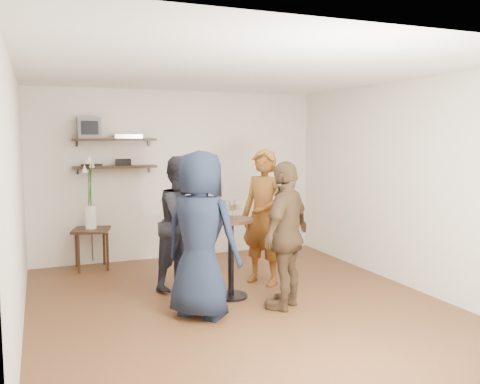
% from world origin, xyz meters
% --- Properties ---
extents(room, '(4.58, 5.08, 2.68)m').
position_xyz_m(room, '(0.00, 0.00, 1.30)').
color(room, '#482617').
rests_on(room, ground).
extents(shelf_upper, '(1.20, 0.25, 0.04)m').
position_xyz_m(shelf_upper, '(-1.00, 2.38, 1.85)').
color(shelf_upper, black).
rests_on(shelf_upper, room).
extents(shelf_lower, '(1.20, 0.25, 0.04)m').
position_xyz_m(shelf_lower, '(-1.00, 2.38, 1.45)').
color(shelf_lower, black).
rests_on(shelf_lower, room).
extents(crt_monitor, '(0.32, 0.30, 0.30)m').
position_xyz_m(crt_monitor, '(-1.36, 2.38, 2.02)').
color(crt_monitor, '#59595B').
rests_on(crt_monitor, shelf_upper).
extents(dvd_deck, '(0.40, 0.24, 0.06)m').
position_xyz_m(dvd_deck, '(-0.81, 2.38, 1.90)').
color(dvd_deck, silver).
rests_on(dvd_deck, shelf_upper).
extents(radio, '(0.22, 0.10, 0.10)m').
position_xyz_m(radio, '(-0.88, 2.38, 1.52)').
color(radio, black).
rests_on(radio, shelf_lower).
extents(power_strip, '(0.30, 0.05, 0.03)m').
position_xyz_m(power_strip, '(-1.33, 2.42, 1.48)').
color(power_strip, black).
rests_on(power_strip, shelf_lower).
extents(side_table, '(0.60, 0.60, 0.59)m').
position_xyz_m(side_table, '(-1.38, 2.20, 0.49)').
color(side_table, black).
rests_on(side_table, room).
extents(vase_lilies, '(0.20, 0.21, 1.07)m').
position_xyz_m(vase_lilies, '(-1.38, 2.20, 0.92)').
color(vase_lilies, white).
rests_on(vase_lilies, side_table).
extents(drinks_table, '(0.52, 0.52, 0.94)m').
position_xyz_m(drinks_table, '(0.01, 0.25, 0.60)').
color(drinks_table, black).
rests_on(drinks_table, room).
extents(wine_glass_fl, '(0.07, 0.07, 0.22)m').
position_xyz_m(wine_glass_fl, '(-0.05, 0.22, 1.09)').
color(wine_glass_fl, silver).
rests_on(wine_glass_fl, drinks_table).
extents(wine_glass_fr, '(0.07, 0.07, 0.22)m').
position_xyz_m(wine_glass_fr, '(0.07, 0.22, 1.09)').
color(wine_glass_fr, silver).
rests_on(wine_glass_fr, drinks_table).
extents(wine_glass_bl, '(0.07, 0.07, 0.21)m').
position_xyz_m(wine_glass_bl, '(-0.01, 0.30, 1.08)').
color(wine_glass_bl, silver).
rests_on(wine_glass_bl, drinks_table).
extents(wine_glass_br, '(0.07, 0.07, 0.20)m').
position_xyz_m(wine_glass_br, '(0.04, 0.27, 1.08)').
color(wine_glass_br, silver).
rests_on(wine_glass_br, drinks_table).
extents(person_plaid, '(0.69, 0.76, 1.74)m').
position_xyz_m(person_plaid, '(0.61, 0.64, 0.87)').
color(person_plaid, red).
rests_on(person_plaid, room).
extents(person_dark, '(1.02, 0.98, 1.66)m').
position_xyz_m(person_dark, '(-0.40, 0.83, 0.83)').
color(person_dark, black).
rests_on(person_dark, room).
extents(person_navy, '(0.99, 1.01, 1.75)m').
position_xyz_m(person_navy, '(-0.51, -0.24, 0.88)').
color(person_navy, black).
rests_on(person_navy, room).
extents(person_brown, '(1.00, 0.90, 1.63)m').
position_xyz_m(person_brown, '(0.45, -0.31, 0.81)').
color(person_brown, '#44301D').
rests_on(person_brown, room).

